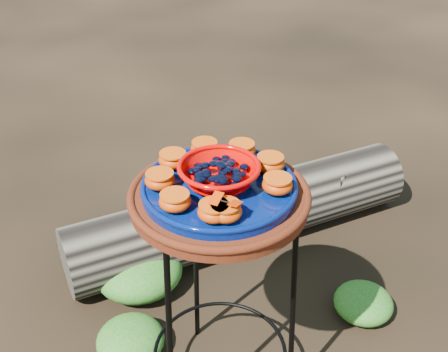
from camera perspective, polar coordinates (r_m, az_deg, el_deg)
name	(u,v)px	position (r m, az deg, el deg)	size (l,w,h in m)	color
plant_stand	(220,304)	(1.64, -0.43, -12.87)	(0.44, 0.44, 0.70)	black
terracotta_saucer	(219,198)	(1.40, -0.49, -2.28)	(0.45, 0.45, 0.04)	#3E0C09
cobalt_plate	(219,188)	(1.39, -0.50, -1.24)	(0.38, 0.38, 0.03)	#000534
red_bowl	(219,175)	(1.36, -0.50, 0.13)	(0.19, 0.19, 0.05)	#D70300
glass_gems	(219,161)	(1.34, -0.51, 1.55)	(0.15, 0.15, 0.03)	black
orange_half_0	(226,212)	(1.25, 0.16, -3.63)	(0.07, 0.07, 0.04)	#C43304
orange_half_1	(277,185)	(1.34, 5.44, -0.89)	(0.07, 0.07, 0.04)	#C43304
orange_half_2	(270,163)	(1.43, 4.72, 1.28)	(0.07, 0.07, 0.04)	#C43304
orange_half_3	(242,150)	(1.48, 1.81, 2.67)	(0.07, 0.07, 0.04)	#C43304
orange_half_4	(205,149)	(1.49, -1.98, 2.80)	(0.07, 0.07, 0.04)	#C43304
orange_half_5	(173,160)	(1.44, -5.21, 1.65)	(0.07, 0.07, 0.04)	#C43304
orange_half_6	(160,180)	(1.36, -6.52, -0.42)	(0.07, 0.07, 0.04)	#C43304
orange_half_7	(175,201)	(1.29, -5.00, -2.57)	(0.07, 0.07, 0.04)	#C43304
orange_half_8	(214,212)	(1.25, -1.02, -3.64)	(0.07, 0.07, 0.04)	#C43304
butterfly	(226,201)	(1.23, 0.17, -2.59)	(0.08, 0.05, 0.01)	red
driftwood_log	(242,213)	(2.33, 1.88, -3.80)	(1.47, 0.38, 0.27)	black
foliage_left	(130,339)	(1.97, -9.49, -16.03)	(0.23, 0.23, 0.11)	#1F4F1B
foliage_right	(364,302)	(2.12, 13.99, -12.31)	(0.21, 0.21, 0.11)	#1F4F1B
foliage_back	(139,268)	(2.17, -8.68, -9.27)	(0.33, 0.33, 0.17)	#1F4F1B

